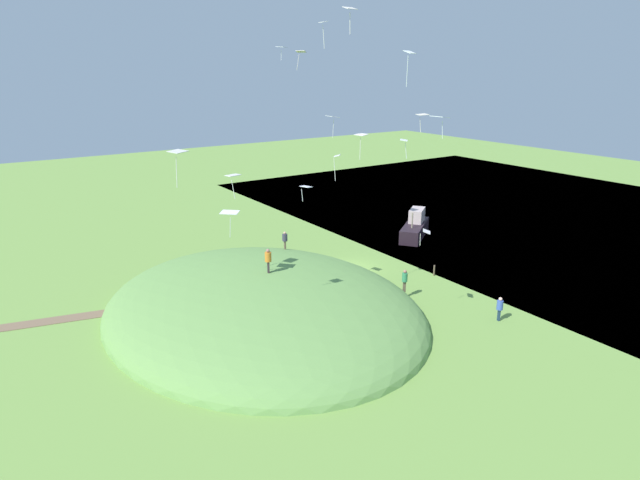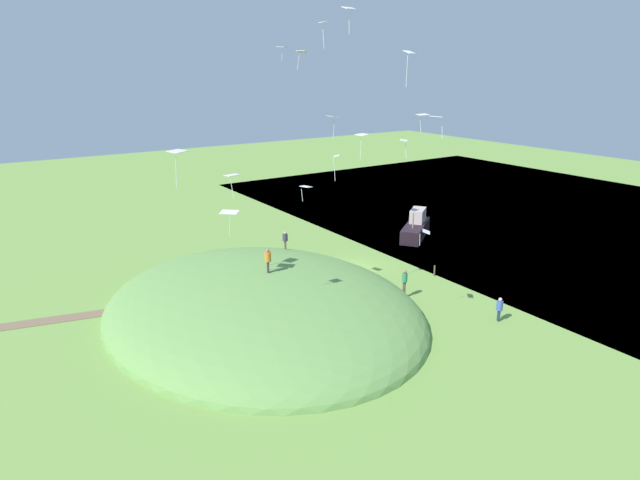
% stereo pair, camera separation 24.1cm
% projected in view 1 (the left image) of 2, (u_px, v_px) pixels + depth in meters
% --- Properties ---
extents(ground_plane, '(160.00, 160.00, 0.00)m').
position_uv_depth(ground_plane, '(353.00, 268.00, 47.89)').
color(ground_plane, '#6F9743').
extents(lake_water, '(51.68, 80.00, 0.40)m').
position_uv_depth(lake_water, '(559.00, 219.00, 64.36)').
color(lake_water, '#3A567B').
rests_on(lake_water, ground_plane).
extents(grass_hill, '(21.71, 26.16, 5.45)m').
position_uv_depth(grass_hill, '(262.00, 312.00, 39.34)').
color(grass_hill, '#66944B').
rests_on(grass_hill, ground_plane).
extents(dirt_path, '(16.39, 4.91, 0.04)m').
position_uv_depth(dirt_path, '(44.00, 322.00, 37.71)').
color(dirt_path, brown).
rests_on(dirt_path, ground_plane).
extents(boat_on_lake, '(6.41, 5.39, 3.00)m').
position_uv_depth(boat_on_lake, '(415.00, 227.00, 56.68)').
color(boat_on_lake, black).
rests_on(boat_on_lake, lake_water).
extents(person_walking_path, '(0.62, 0.62, 1.80)m').
position_uv_depth(person_walking_path, '(268.00, 258.00, 38.96)').
color(person_walking_path, '#3A2D31').
rests_on(person_walking_path, grass_hill).
extents(person_with_child, '(0.55, 0.55, 1.58)m').
position_uv_depth(person_with_child, '(285.00, 238.00, 46.97)').
color(person_with_child, brown).
rests_on(person_with_child, grass_hill).
extents(person_watching_kites, '(0.57, 0.57, 1.80)m').
position_uv_depth(person_watching_kites, '(405.00, 278.00, 41.31)').
color(person_watching_kites, brown).
rests_on(person_watching_kites, grass_hill).
extents(person_near_shore, '(0.58, 0.58, 1.75)m').
position_uv_depth(person_near_shore, '(500.00, 306.00, 37.66)').
color(person_near_shore, '#1E344C').
rests_on(person_near_shore, ground_plane).
extents(kite_0, '(0.89, 0.88, 1.36)m').
position_uv_depth(kite_0, '(404.00, 141.00, 38.33)').
color(kite_0, white).
extents(kite_1, '(0.94, 1.25, 2.33)m').
position_uv_depth(kite_1, '(361.00, 136.00, 49.13)').
color(kite_1, white).
extents(kite_2, '(0.90, 0.92, 1.51)m').
position_uv_depth(kite_2, '(301.00, 53.00, 43.51)').
color(kite_2, silver).
extents(kite_3, '(1.08, 1.24, 1.40)m').
position_uv_depth(kite_3, '(422.00, 115.00, 40.87)').
color(kite_3, white).
extents(kite_4, '(0.88, 1.20, 1.49)m').
position_uv_depth(kite_4, '(440.00, 117.00, 35.99)').
color(kite_4, white).
extents(kite_5, '(0.79, 0.97, 1.18)m').
position_uv_depth(kite_5, '(306.00, 187.00, 40.04)').
color(kite_5, white).
extents(kite_6, '(0.51, 0.66, 1.70)m').
position_uv_depth(kite_6, '(324.00, 25.00, 35.63)').
color(kite_6, white).
extents(kite_7, '(0.74, 0.74, 1.82)m').
position_uv_depth(kite_7, '(337.00, 159.00, 37.97)').
color(kite_7, silver).
extents(kite_8, '(1.45, 1.43, 1.78)m').
position_uv_depth(kite_8, '(230.00, 213.00, 36.49)').
color(kite_8, white).
extents(kite_9, '(0.78, 0.56, 1.43)m').
position_uv_depth(kite_9, '(350.00, 10.00, 30.06)').
color(kite_9, silver).
extents(kite_10, '(0.89, 0.71, 1.35)m').
position_uv_depth(kite_10, '(233.00, 177.00, 30.85)').
color(kite_10, white).
extents(kite_11, '(0.86, 0.86, 1.12)m').
position_uv_depth(kite_11, '(426.00, 232.00, 36.36)').
color(kite_11, white).
extents(kite_12, '(1.46, 1.35, 2.27)m').
position_uv_depth(kite_12, '(178.00, 153.00, 34.02)').
color(kite_12, silver).
extents(kite_13, '(0.92, 0.75, 2.24)m').
position_uv_depth(kite_13, '(409.00, 55.00, 34.57)').
color(kite_13, white).
extents(kite_14, '(1.29, 1.20, 1.13)m').
position_uv_depth(kite_14, '(282.00, 47.00, 46.95)').
color(kite_14, white).
extents(kite_15, '(0.92, 1.25, 2.06)m').
position_uv_depth(kite_15, '(333.00, 117.00, 49.84)').
color(kite_15, silver).
extents(mooring_post, '(0.14, 0.14, 0.92)m').
position_uv_depth(mooring_post, '(434.00, 270.00, 46.07)').
color(mooring_post, brown).
rests_on(mooring_post, ground_plane).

